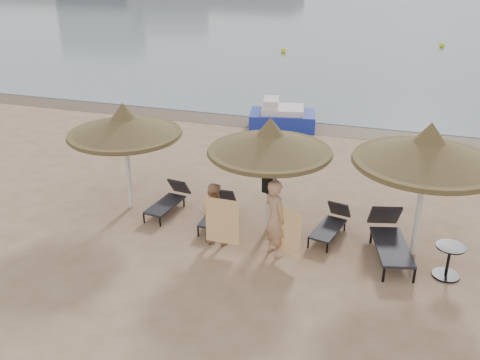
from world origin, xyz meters
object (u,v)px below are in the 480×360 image
object	(u,v)px
palapa_left	(124,125)
palapa_right	(428,151)
lounger_far_right	(390,237)
person_left	(213,209)
lounger_near_left	(219,210)
side_table	(448,262)
lounger_near_right	(331,223)
pedal_boat	(282,117)
person_right	(275,212)
palapa_center	(270,142)
lounger_far_left	(169,199)

from	to	relation	value
palapa_left	palapa_right	size ratio (longest dim) A/B	0.92
palapa_right	lounger_far_right	bearing A→B (deg)	-160.45
palapa_right	person_left	xyz separation A→B (m)	(-4.62, -0.90, -1.65)
lounger_near_left	side_table	xyz separation A→B (m)	(5.55, -0.86, 0.03)
lounger_near_right	pedal_boat	xyz separation A→B (m)	(-3.12, 7.78, 0.11)
lounger_near_left	lounger_near_right	xyz separation A→B (m)	(2.88, 0.19, -0.01)
palapa_right	lounger_near_left	distance (m)	5.33
pedal_boat	palapa_left	bearing A→B (deg)	-117.51
lounger_far_right	person_left	xyz separation A→B (m)	(-4.06, -0.71, 0.46)
palapa_left	side_table	bearing A→B (deg)	-6.56
palapa_left	lounger_near_left	distance (m)	3.27
person_right	lounger_near_left	bearing A→B (deg)	11.06
lounger_near_right	person_right	bearing A→B (deg)	-118.90
lounger_far_right	pedal_boat	size ratio (longest dim) A/B	0.82
palapa_left	palapa_center	xyz separation A→B (m)	(3.90, -0.14, 0.01)
palapa_left	lounger_far_left	world-z (taller)	palapa_left
palapa_right	pedal_boat	bearing A→B (deg)	122.19
lounger_far_left	person_right	world-z (taller)	person_right
palapa_center	side_table	distance (m)	4.73
palapa_center	pedal_boat	world-z (taller)	palapa_center
palapa_right	lounger_far_left	xyz separation A→B (m)	(-6.32, 0.29, -2.22)
lounger_far_right	side_table	distance (m)	1.39
palapa_center	lounger_near_left	xyz separation A→B (m)	(-1.33, 0.06, -2.03)
lounger_far_left	person_right	xyz separation A→B (m)	(3.24, -1.28, 0.76)
lounger_far_right	person_right	world-z (taller)	person_right
palapa_center	person_left	bearing A→B (deg)	-139.87
lounger_near_left	pedal_boat	xyz separation A→B (m)	(-0.24, 7.97, 0.11)
lounger_far_left	person_right	size ratio (longest dim) A/B	0.77
pedal_boat	lounger_far_right	bearing A→B (deg)	-72.38
lounger_far_left	lounger_far_right	distance (m)	5.79
palapa_center	pedal_boat	size ratio (longest dim) A/B	1.09
person_right	pedal_boat	xyz separation A→B (m)	(-1.99, 9.06, -0.65)
palapa_center	person_right	distance (m)	1.69
palapa_right	lounger_far_left	distance (m)	6.71
lounger_far_left	lounger_near_right	world-z (taller)	lounger_far_left
lounger_near_right	palapa_left	bearing A→B (deg)	-166.46
person_right	person_left	bearing A→B (deg)	39.45
person_right	lounger_far_right	bearing A→B (deg)	-119.62
side_table	lounger_near_right	bearing A→B (deg)	158.55
lounger_far_left	palapa_center	bearing A→B (deg)	1.51
palapa_right	person_left	world-z (taller)	palapa_right
palapa_center	side_table	world-z (taller)	palapa_center
lounger_near_left	lounger_far_right	size ratio (longest dim) A/B	0.73
lounger_far_left	person_left	xyz separation A→B (m)	(1.70, -1.19, 0.57)
palapa_right	lounger_far_left	bearing A→B (deg)	177.40
lounger_near_left	side_table	bearing A→B (deg)	-9.66
palapa_left	person_right	world-z (taller)	palapa_left
side_table	person_left	xyz separation A→B (m)	(-5.33, -0.14, 0.54)
palapa_left	pedal_boat	bearing A→B (deg)	73.57
lounger_far_right	pedal_boat	distance (m)	9.42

